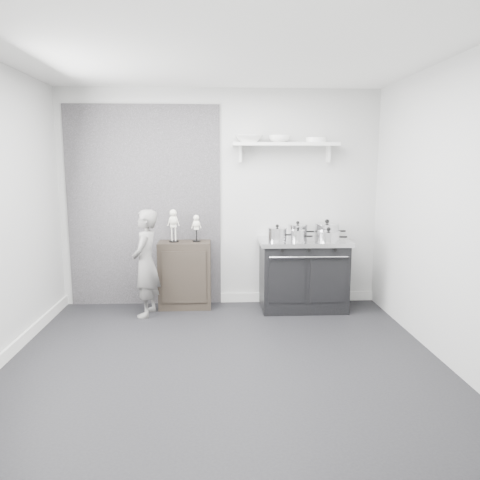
{
  "coord_description": "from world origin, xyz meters",
  "views": [
    {
      "loc": [
        -0.06,
        -4.11,
        1.79
      ],
      "look_at": [
        0.21,
        0.95,
        0.96
      ],
      "focal_mm": 35.0,
      "sensor_mm": 36.0,
      "label": 1
    }
  ],
  "objects": [
    {
      "name": "wall_shelf",
      "position": [
        0.8,
        1.68,
        2.01
      ],
      "size": [
        1.3,
        0.26,
        0.24
      ],
      "color": "silver",
      "rests_on": "room_shell"
    },
    {
      "name": "skeleton_full",
      "position": [
        -0.58,
        1.61,
        1.06
      ],
      "size": [
        0.13,
        0.08,
        0.46
      ],
      "primitive_type": null,
      "color": "silver",
      "rests_on": "side_cabinet"
    },
    {
      "name": "pot_front_center",
      "position": [
        0.92,
        1.33,
        0.94
      ],
      "size": [
        0.26,
        0.17,
        0.17
      ],
      "color": "silver",
      "rests_on": "stove"
    },
    {
      "name": "pot_back_left",
      "position": [
        0.96,
        1.61,
        0.96
      ],
      "size": [
        0.33,
        0.24,
        0.21
      ],
      "color": "silver",
      "rests_on": "stove"
    },
    {
      "name": "ground",
      "position": [
        0.0,
        0.0,
        0.0
      ],
      "size": [
        4.0,
        4.0,
        0.0
      ],
      "primitive_type": "plane",
      "color": "black",
      "rests_on": "ground"
    },
    {
      "name": "stove",
      "position": [
        1.01,
        1.48,
        0.44
      ],
      "size": [
        1.09,
        0.68,
        0.87
      ],
      "color": "black",
      "rests_on": "ground"
    },
    {
      "name": "room_shell",
      "position": [
        -0.09,
        0.15,
        1.64
      ],
      "size": [
        4.02,
        3.62,
        2.71
      ],
      "color": "#B3B3B1",
      "rests_on": "ground"
    },
    {
      "name": "child",
      "position": [
        -0.88,
        1.3,
        0.63
      ],
      "size": [
        0.38,
        0.51,
        1.26
      ],
      "primitive_type": "imported",
      "rotation": [
        0.0,
        0.0,
        -1.74
      ],
      "color": "slate",
      "rests_on": "ground"
    },
    {
      "name": "pot_front_right",
      "position": [
        1.28,
        1.31,
        0.93
      ],
      "size": [
        0.36,
        0.28,
        0.17
      ],
      "color": "silver",
      "rests_on": "stove"
    },
    {
      "name": "skeleton_torso",
      "position": [
        -0.3,
        1.61,
        1.02
      ],
      "size": [
        0.11,
        0.07,
        0.38
      ],
      "primitive_type": null,
      "color": "silver",
      "rests_on": "side_cabinet"
    },
    {
      "name": "bowl_small",
      "position": [
        0.72,
        1.67,
        2.08
      ],
      "size": [
        0.27,
        0.27,
        0.08
      ],
      "primitive_type": "imported",
      "color": "white",
      "rests_on": "wall_shelf"
    },
    {
      "name": "bowl_large",
      "position": [
        0.35,
        1.67,
        2.08
      ],
      "size": [
        0.34,
        0.34,
        0.08
      ],
      "primitive_type": "imported",
      "color": "white",
      "rests_on": "wall_shelf"
    },
    {
      "name": "pot_front_left",
      "position": [
        0.68,
        1.39,
        0.95
      ],
      "size": [
        0.32,
        0.23,
        0.2
      ],
      "color": "silver",
      "rests_on": "stove"
    },
    {
      "name": "pot_back_right",
      "position": [
        1.33,
        1.6,
        0.96
      ],
      "size": [
        0.39,
        0.3,
        0.23
      ],
      "color": "silver",
      "rests_on": "stove"
    },
    {
      "name": "side_cabinet",
      "position": [
        -0.45,
        1.61,
        0.42
      ],
      "size": [
        0.64,
        0.37,
        0.83
      ],
      "primitive_type": "cube",
      "color": "black",
      "rests_on": "ground"
    },
    {
      "name": "plate_stack",
      "position": [
        1.18,
        1.67,
        2.07
      ],
      "size": [
        0.26,
        0.26,
        0.06
      ],
      "primitive_type": "cylinder",
      "color": "white",
      "rests_on": "wall_shelf"
    }
  ]
}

